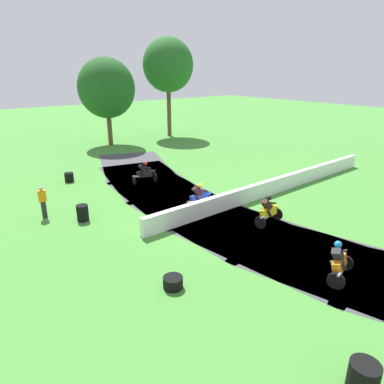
% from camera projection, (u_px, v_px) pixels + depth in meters
% --- Properties ---
extents(ground_plane, '(120.00, 120.00, 0.00)m').
position_uv_depth(ground_plane, '(207.00, 215.00, 17.41)').
color(ground_plane, '#428433').
extents(track_asphalt, '(8.67, 31.04, 0.01)m').
position_uv_depth(track_asphalt, '(220.00, 211.00, 17.94)').
color(track_asphalt, '#3D3D42').
rests_on(track_asphalt, ground).
extents(safety_barrier, '(18.55, 0.58, 0.90)m').
position_uv_depth(safety_barrier, '(276.00, 185.00, 20.47)').
color(safety_barrier, white).
rests_on(safety_barrier, ground).
extents(motorcycle_lead_black, '(1.71, 1.05, 1.43)m').
position_uv_depth(motorcycle_lead_black, '(145.00, 173.00, 22.23)').
color(motorcycle_lead_black, black).
rests_on(motorcycle_lead_black, ground).
extents(motorcycle_chase_blue, '(1.71, 0.87, 1.43)m').
position_uv_depth(motorcycle_chase_blue, '(200.00, 197.00, 18.08)').
color(motorcycle_chase_blue, black).
rests_on(motorcycle_chase_blue, ground).
extents(motorcycle_trailing_yellow, '(1.68, 0.85, 1.43)m').
position_uv_depth(motorcycle_trailing_yellow, '(269.00, 210.00, 16.35)').
color(motorcycle_trailing_yellow, black).
rests_on(motorcycle_trailing_yellow, ground).
extents(motorcycle_fourth_orange, '(1.68, 1.15, 1.43)m').
position_uv_depth(motorcycle_fourth_orange, '(340.00, 261.00, 12.05)').
color(motorcycle_fourth_orange, black).
rests_on(motorcycle_fourth_orange, ground).
extents(tire_stack_near, '(0.57, 0.57, 0.60)m').
position_uv_depth(tire_stack_near, '(69.00, 177.00, 22.53)').
color(tire_stack_near, black).
rests_on(tire_stack_near, ground).
extents(tire_stack_mid_a, '(0.56, 0.56, 0.80)m').
position_uv_depth(tire_stack_mid_a, '(83.00, 213.00, 16.70)').
color(tire_stack_mid_a, black).
rests_on(tire_stack_mid_a, ground).
extents(tire_stack_mid_b, '(0.68, 0.68, 0.40)m').
position_uv_depth(tire_stack_mid_b, '(173.00, 282.00, 11.61)').
color(tire_stack_mid_b, black).
rests_on(tire_stack_mid_b, ground).
extents(tire_stack_far, '(0.69, 0.69, 0.80)m').
position_uv_depth(tire_stack_far, '(363.00, 378.00, 7.78)').
color(tire_stack_far, black).
rests_on(tire_stack_far, ground).
extents(track_marshal, '(0.34, 0.24, 1.63)m').
position_uv_depth(track_marshal, '(43.00, 202.00, 16.90)').
color(track_marshal, '#232328').
rests_on(track_marshal, ground).
extents(tree_far_left, '(5.24, 5.24, 10.14)m').
position_uv_depth(tree_far_left, '(168.00, 65.00, 35.65)').
color(tree_far_left, brown).
rests_on(tree_far_left, ground).
extents(tree_far_right, '(5.23, 5.23, 8.07)m').
position_uv_depth(tree_far_right, '(107.00, 88.00, 31.77)').
color(tree_far_right, brown).
rests_on(tree_far_right, ground).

